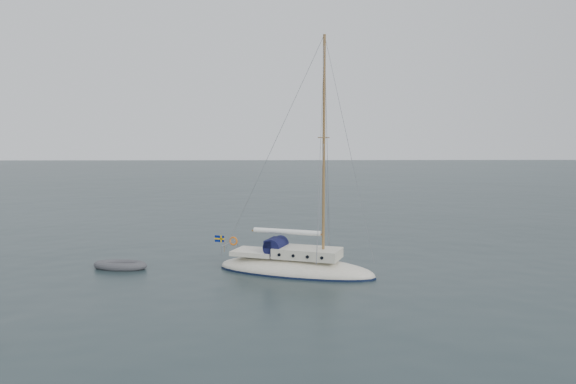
{
  "coord_description": "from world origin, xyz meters",
  "views": [
    {
      "loc": [
        -3.04,
        -29.95,
        6.98
      ],
      "look_at": [
        -2.35,
        0.0,
        4.11
      ],
      "focal_mm": 35.0,
      "sensor_mm": 36.0,
      "label": 1
    }
  ],
  "objects": [
    {
      "name": "dinghy",
      "position": [
        -11.37,
        -0.15,
        0.19
      ],
      "size": [
        2.98,
        1.35,
        0.43
      ],
      "rotation": [
        0.0,
        0.0,
        -0.16
      ],
      "color": "#4A4A4F",
      "rests_on": "ground"
    },
    {
      "name": "sailboat",
      "position": [
        -1.99,
        -1.35,
        0.96
      ],
      "size": [
        8.87,
        2.66,
        12.63
      ],
      "rotation": [
        0.0,
        0.0,
        -0.36
      ],
      "color": "white",
      "rests_on": "ground"
    },
    {
      "name": "ground",
      "position": [
        0.0,
        0.0,
        0.0
      ],
      "size": [
        300.0,
        300.0,
        0.0
      ],
      "primitive_type": "plane",
      "color": "black",
      "rests_on": "ground"
    }
  ]
}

